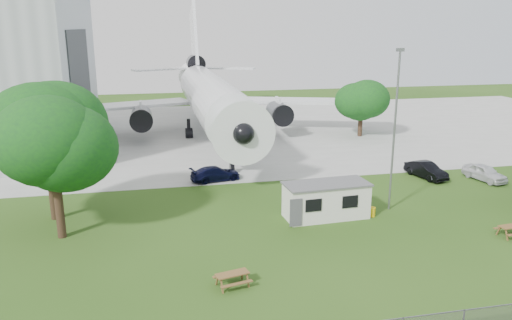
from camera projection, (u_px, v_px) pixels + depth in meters
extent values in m
plane|color=#3B5E1F|center=(312.00, 253.00, 30.89)|extent=(160.00, 160.00, 0.00)
cube|color=#B7B7B2|center=(223.00, 131.00, 66.78)|extent=(120.00, 46.00, 0.03)
cube|color=#2D3033|center=(82.00, 88.00, 56.92)|extent=(0.16, 16.00, 12.96)
cylinder|color=white|center=(211.00, 98.00, 61.28)|extent=(5.40, 34.00, 5.40)
cone|color=white|center=(238.00, 127.00, 43.33)|extent=(5.40, 5.50, 5.40)
cone|color=white|center=(195.00, 75.00, 80.92)|extent=(4.86, 9.00, 4.86)
cube|color=white|center=(108.00, 107.00, 62.11)|extent=(21.36, 10.77, 0.36)
cube|color=white|center=(301.00, 101.00, 67.12)|extent=(21.36, 10.77, 0.36)
cube|color=white|center=(194.00, 39.00, 79.44)|extent=(0.46, 9.96, 12.17)
cylinder|color=#515459|center=(141.00, 118.00, 59.65)|extent=(2.50, 4.20, 2.50)
cylinder|color=#515459|center=(279.00, 113.00, 63.06)|extent=(2.50, 4.20, 2.50)
cylinder|color=#515459|center=(195.00, 63.00, 79.45)|extent=(2.60, 4.50, 2.60)
cylinder|color=black|center=(232.00, 160.00, 47.65)|extent=(0.36, 0.36, 2.40)
cylinder|color=black|center=(189.00, 128.00, 62.68)|extent=(0.44, 0.44, 2.40)
cylinder|color=black|center=(233.00, 127.00, 63.80)|extent=(0.44, 0.44, 2.40)
cube|color=silver|center=(326.00, 201.00, 36.48)|extent=(6.14, 2.87, 2.50)
cube|color=#59595B|center=(327.00, 184.00, 36.14)|extent=(6.36, 3.08, 0.12)
cylinder|color=gold|center=(372.00, 212.00, 36.83)|extent=(0.50, 0.50, 0.70)
cylinder|color=slate|center=(394.00, 133.00, 36.83)|extent=(0.16, 0.16, 12.00)
cylinder|color=#382619|center=(53.00, 192.00, 35.94)|extent=(0.56, 0.56, 4.09)
sphere|color=#185F14|center=(45.00, 124.00, 34.64)|extent=(7.85, 7.85, 7.85)
cylinder|color=#382619|center=(60.00, 211.00, 32.81)|extent=(0.56, 0.56, 3.67)
sphere|color=#185F14|center=(52.00, 145.00, 31.65)|extent=(7.68, 7.68, 7.68)
cylinder|color=#382619|center=(360.00, 127.00, 63.51)|extent=(0.56, 0.56, 2.50)
sphere|color=#185F14|center=(361.00, 103.00, 62.72)|extent=(5.97, 5.97, 5.97)
imported|color=silver|center=(485.00, 173.00, 45.32)|extent=(2.52, 4.49, 1.44)
imported|color=black|center=(426.00, 170.00, 46.10)|extent=(2.45, 4.65, 1.46)
imported|color=black|center=(215.00, 174.00, 45.24)|extent=(4.82, 2.76, 1.32)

